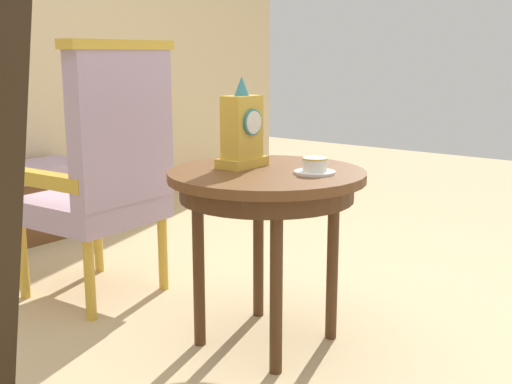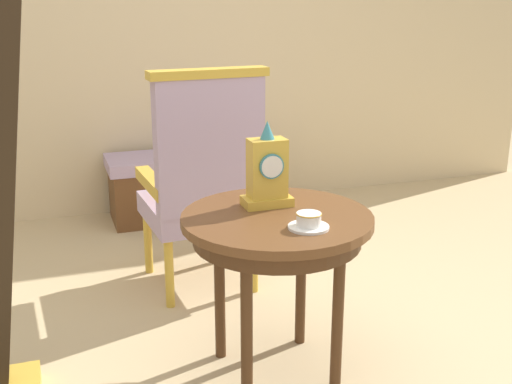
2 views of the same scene
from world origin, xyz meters
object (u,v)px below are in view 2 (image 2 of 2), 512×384
Objects in this scene: window_bench at (188,185)px; armchair at (203,179)px; teacup_left at (309,222)px; mantel_clock at (267,172)px; side_table at (277,234)px.

armchair is at bearing -98.54° from window_bench.
mantel_clock is at bearing 100.28° from teacup_left.
teacup_left is 0.44× the size of mantel_clock.
window_bench is at bearing 87.09° from mantel_clock.
window_bench is at bearing 87.22° from side_table.
armchair is 1.23m from window_bench.
side_table is at bearing -92.78° from window_bench.
teacup_left is 0.14× the size of window_bench.
side_table is 0.24m from mantel_clock.
teacup_left is at bearing -91.13° from window_bench.
armchair reaches higher than window_bench.
mantel_clock is (-0.05, 0.29, 0.11)m from teacup_left.
mantel_clock reaches higher than window_bench.
mantel_clock is at bearing 89.32° from side_table.
side_table is 2.16× the size of mantel_clock.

